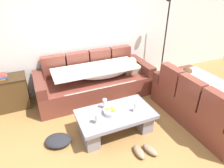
# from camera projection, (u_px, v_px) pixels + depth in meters

# --- Properties ---
(ground_plane) EXTENTS (14.00, 14.00, 0.00)m
(ground_plane) POSITION_uv_depth(u_px,v_px,m) (129.00, 147.00, 2.93)
(ground_plane) COLOR olive
(back_wall) EXTENTS (9.00, 0.10, 2.70)m
(back_wall) POSITION_uv_depth(u_px,v_px,m) (83.00, 27.00, 4.01)
(back_wall) COLOR silver
(back_wall) RESTS_ON ground_plane
(couch_along_wall) EXTENTS (2.36, 0.92, 0.88)m
(couch_along_wall) POSITION_uv_depth(u_px,v_px,m) (97.00, 81.00, 4.10)
(couch_along_wall) COLOR brown
(couch_along_wall) RESTS_ON ground_plane
(couch_near_window) EXTENTS (0.92, 1.84, 0.88)m
(couch_near_window) POSITION_uv_depth(u_px,v_px,m) (203.00, 103.00, 3.38)
(couch_near_window) COLOR brown
(couch_near_window) RESTS_ON ground_plane
(coffee_table) EXTENTS (1.20, 0.68, 0.38)m
(coffee_table) POSITION_uv_depth(u_px,v_px,m) (115.00, 120.00, 3.13)
(coffee_table) COLOR gray
(coffee_table) RESTS_ON ground_plane
(fruit_bowl) EXTENTS (0.28, 0.28, 0.10)m
(fruit_bowl) POSITION_uv_depth(u_px,v_px,m) (112.00, 111.00, 3.03)
(fruit_bowl) COLOR silver
(fruit_bowl) RESTS_ON coffee_table
(wine_glass_near_left) EXTENTS (0.07, 0.07, 0.17)m
(wine_glass_near_left) POSITION_uv_depth(u_px,v_px,m) (97.00, 117.00, 2.78)
(wine_glass_near_left) COLOR silver
(wine_glass_near_left) RESTS_ON coffee_table
(wine_glass_near_right) EXTENTS (0.07, 0.07, 0.17)m
(wine_glass_near_right) POSITION_uv_depth(u_px,v_px,m) (136.00, 105.00, 3.03)
(wine_glass_near_right) COLOR silver
(wine_glass_near_right) RESTS_ON coffee_table
(wine_glass_far_back) EXTENTS (0.07, 0.07, 0.17)m
(wine_glass_far_back) POSITION_uv_depth(u_px,v_px,m) (105.00, 102.00, 3.11)
(wine_glass_far_back) COLOR silver
(wine_glass_far_back) RESTS_ON coffee_table
(open_magazine) EXTENTS (0.30, 0.23, 0.01)m
(open_magazine) POSITION_uv_depth(u_px,v_px,m) (130.00, 106.00, 3.21)
(open_magazine) COLOR white
(open_magazine) RESTS_ON coffee_table
(side_cabinet) EXTENTS (0.72, 0.44, 0.64)m
(side_cabinet) POSITION_uv_depth(u_px,v_px,m) (8.00, 93.00, 3.69)
(side_cabinet) COLOR #493119
(side_cabinet) RESTS_ON ground_plane
(book_stack_on_cabinet) EXTENTS (0.17, 0.23, 0.08)m
(book_stack_on_cabinet) POSITION_uv_depth(u_px,v_px,m) (2.00, 77.00, 3.51)
(book_stack_on_cabinet) COLOR #B76623
(book_stack_on_cabinet) RESTS_ON side_cabinet
(floor_lamp) EXTENTS (0.33, 0.31, 1.95)m
(floor_lamp) POSITION_uv_depth(u_px,v_px,m) (165.00, 34.00, 4.40)
(floor_lamp) COLOR black
(floor_lamp) RESTS_ON ground_plane
(pair_of_shoes) EXTENTS (0.33, 0.32, 0.09)m
(pair_of_shoes) POSITION_uv_depth(u_px,v_px,m) (145.00, 151.00, 2.81)
(pair_of_shoes) COLOR #8C7259
(pair_of_shoes) RESTS_ON ground_plane
(crumpled_garment) EXTENTS (0.49, 0.45, 0.12)m
(crumpled_garment) POSITION_uv_depth(u_px,v_px,m) (58.00, 140.00, 2.97)
(crumpled_garment) COLOR #232328
(crumpled_garment) RESTS_ON ground_plane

